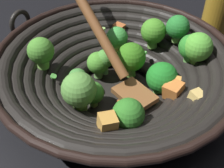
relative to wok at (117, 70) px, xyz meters
The scene contains 3 objects.
ground_plane 0.07m from the wok, 151.81° to the left, with size 4.00×4.00×0.00m, color black.
wok is the anchor object (origin of this frame).
cooking_oil_bottle 0.30m from the wok, 18.85° to the right, with size 0.06×0.06×0.20m.
Camera 1 is at (-0.34, -0.20, 0.39)m, focal length 45.94 mm.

